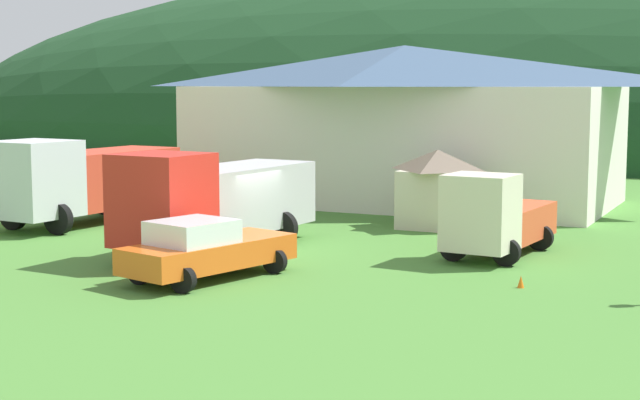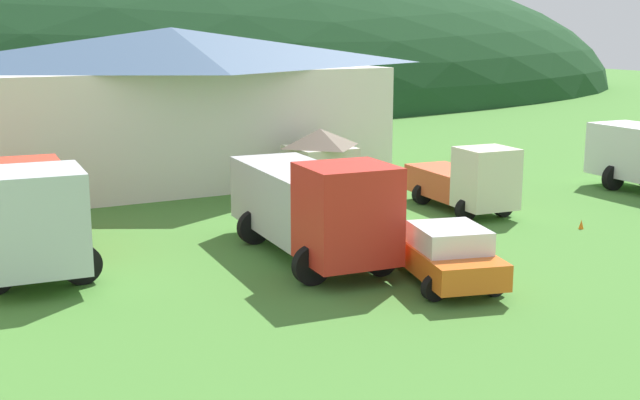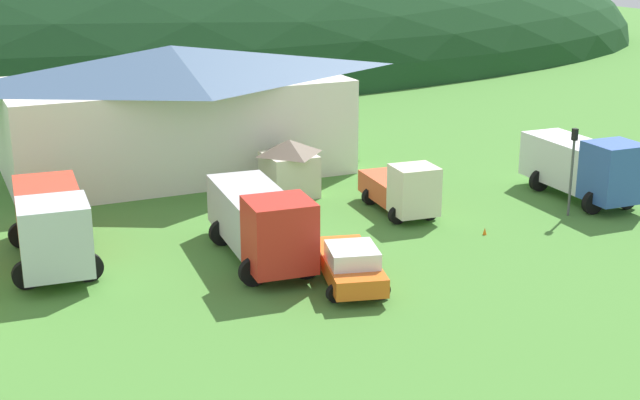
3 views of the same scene
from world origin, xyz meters
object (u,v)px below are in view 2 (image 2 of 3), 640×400
object	(u,v)px
crane_truck_red	(312,204)
depot_building	(174,102)
service_pickup_orange	(442,252)
light_truck_cream	(467,180)
play_shed_cream	(320,162)
traffic_cone_near_pickup	(581,229)
tow_truck_silver	(28,209)

from	to	relation	value
crane_truck_red	depot_building	bearing A→B (deg)	-178.12
service_pickup_orange	light_truck_cream	bearing A→B (deg)	152.21
depot_building	crane_truck_red	xyz separation A→B (m)	(-0.67, -14.95, -1.88)
play_shed_cream	traffic_cone_near_pickup	size ratio (longest dim) A/B	4.44
play_shed_cream	tow_truck_silver	xyz separation A→B (m)	(-12.29, -4.96, 0.26)
tow_truck_silver	service_pickup_orange	size ratio (longest dim) A/B	1.53
tow_truck_silver	light_truck_cream	size ratio (longest dim) A/B	1.51
depot_building	crane_truck_red	world-z (taller)	depot_building
depot_building	crane_truck_red	distance (m)	15.08
depot_building	light_truck_cream	world-z (taller)	depot_building
depot_building	light_truck_cream	size ratio (longest dim) A/B	3.58
depot_building	crane_truck_red	size ratio (longest dim) A/B	2.40
traffic_cone_near_pickup	tow_truck_silver	bearing A→B (deg)	166.49
depot_building	tow_truck_silver	size ratio (longest dim) A/B	2.37
play_shed_cream	service_pickup_orange	world-z (taller)	play_shed_cream
tow_truck_silver	light_truck_cream	bearing A→B (deg)	93.81
depot_building	service_pickup_orange	size ratio (longest dim) A/B	3.64
depot_building	play_shed_cream	xyz separation A→B (m)	(3.93, -6.86, -2.09)
tow_truck_silver	light_truck_cream	xyz separation A→B (m)	(15.88, -0.20, -0.49)
play_shed_cream	tow_truck_silver	distance (m)	13.26
light_truck_cream	crane_truck_red	bearing A→B (deg)	-65.54
play_shed_cream	traffic_cone_near_pickup	world-z (taller)	play_shed_cream
service_pickup_orange	traffic_cone_near_pickup	bearing A→B (deg)	122.79
service_pickup_orange	traffic_cone_near_pickup	size ratio (longest dim) A/B	8.22
tow_truck_silver	crane_truck_red	bearing A→B (deg)	72.42
tow_truck_silver	crane_truck_red	xyz separation A→B (m)	(7.69, -3.13, -0.04)
tow_truck_silver	play_shed_cream	bearing A→B (deg)	116.50
crane_truck_red	traffic_cone_near_pickup	distance (m)	10.24
tow_truck_silver	depot_building	bearing A→B (deg)	149.24
play_shed_cream	tow_truck_silver	bearing A→B (deg)	-158.02
play_shed_cream	light_truck_cream	xyz separation A→B (m)	(3.59, -5.16, -0.23)
depot_building	tow_truck_silver	distance (m)	14.60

